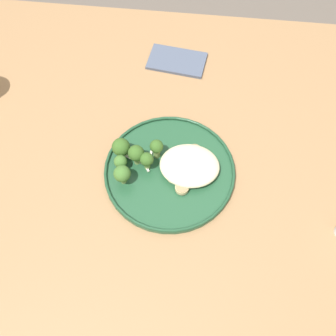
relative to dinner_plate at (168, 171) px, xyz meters
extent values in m
plane|color=#665B51|center=(0.00, -0.03, -0.75)|extent=(6.00, 6.00, 0.00)
cube|color=#9E754C|center=(0.00, -0.03, -0.03)|extent=(1.40, 1.00, 0.04)
cube|color=olive|center=(0.64, -0.47, -0.40)|extent=(0.06, 0.06, 0.70)
cylinder|color=#235133|center=(0.00, 0.00, 0.00)|extent=(0.29, 0.29, 0.01)
torus|color=#204B2E|center=(0.00, 0.00, 0.01)|extent=(0.29, 0.29, 0.01)
ellipsoid|color=beige|center=(-0.05, -0.01, 0.02)|extent=(0.13, 0.11, 0.03)
cylinder|color=#E5C689|center=(-0.03, 0.05, 0.01)|extent=(0.03, 0.03, 0.01)
cylinder|color=#958159|center=(-0.03, 0.05, 0.02)|extent=(0.03, 0.03, 0.00)
cylinder|color=#DBB77A|center=(-0.10, 0.00, 0.01)|extent=(0.02, 0.02, 0.01)
cylinder|color=#8E774F|center=(-0.10, 0.00, 0.02)|extent=(0.02, 0.02, 0.00)
cylinder|color=#DBB77A|center=(-0.01, -0.03, 0.01)|extent=(0.02, 0.02, 0.01)
cylinder|color=#8E774F|center=(-0.01, -0.03, 0.02)|extent=(0.02, 0.02, 0.00)
cylinder|color=#DBB77A|center=(-0.04, -0.01, 0.01)|extent=(0.03, 0.03, 0.01)
cylinder|color=#8E774F|center=(-0.04, -0.01, 0.02)|extent=(0.03, 0.03, 0.00)
cylinder|color=#E5C689|center=(-0.01, 0.02, 0.01)|extent=(0.03, 0.03, 0.01)
cylinder|color=#958159|center=(-0.01, 0.02, 0.02)|extent=(0.03, 0.03, 0.00)
cylinder|color=beige|center=(-0.05, -0.02, 0.01)|extent=(0.03, 0.03, 0.01)
cylinder|color=#988766|center=(-0.05, -0.02, 0.02)|extent=(0.03, 0.03, 0.00)
cylinder|color=#DBB77A|center=(-0.05, -0.05, 0.01)|extent=(0.03, 0.03, 0.02)
cylinder|color=#8E774F|center=(-0.05, -0.05, 0.02)|extent=(0.03, 0.03, 0.00)
cylinder|color=#89A356|center=(0.07, -0.01, 0.01)|extent=(0.02, 0.02, 0.02)
sphere|color=#386023|center=(0.07, -0.01, 0.04)|extent=(0.04, 0.04, 0.04)
cylinder|color=#89A356|center=(0.10, 0.01, 0.01)|extent=(0.02, 0.02, 0.02)
sphere|color=#42702D|center=(0.10, 0.01, 0.03)|extent=(0.03, 0.03, 0.03)
cylinder|color=#89A356|center=(0.03, -0.03, 0.02)|extent=(0.02, 0.02, 0.03)
sphere|color=#386023|center=(0.03, -0.03, 0.04)|extent=(0.03, 0.03, 0.03)
cylinder|color=#7A994C|center=(0.05, 0.00, 0.01)|extent=(0.01, 0.01, 0.02)
sphere|color=#386023|center=(0.05, 0.00, 0.04)|extent=(0.03, 0.03, 0.03)
cylinder|color=#89A356|center=(0.11, -0.03, 0.01)|extent=(0.02, 0.02, 0.02)
sphere|color=#386023|center=(0.11, -0.03, 0.04)|extent=(0.04, 0.04, 0.04)
cylinder|color=#89A356|center=(0.09, 0.04, 0.01)|extent=(0.02, 0.02, 0.02)
sphere|color=#42702D|center=(0.09, 0.04, 0.04)|extent=(0.04, 0.04, 0.04)
cube|color=silver|center=(0.05, -0.01, 0.01)|extent=(0.03, 0.04, 0.00)
cube|color=silver|center=(0.04, -0.02, 0.01)|extent=(0.01, 0.06, 0.00)
cube|color=silver|center=(0.08, -0.02, 0.01)|extent=(0.06, 0.03, 0.00)
cube|color=silver|center=(0.10, -0.03, 0.01)|extent=(0.05, 0.01, 0.00)
cube|color=#4C566B|center=(0.01, -0.34, 0.00)|extent=(0.16, 0.11, 0.01)
camera|label=1|loc=(-0.04, 0.40, 0.73)|focal=40.23mm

